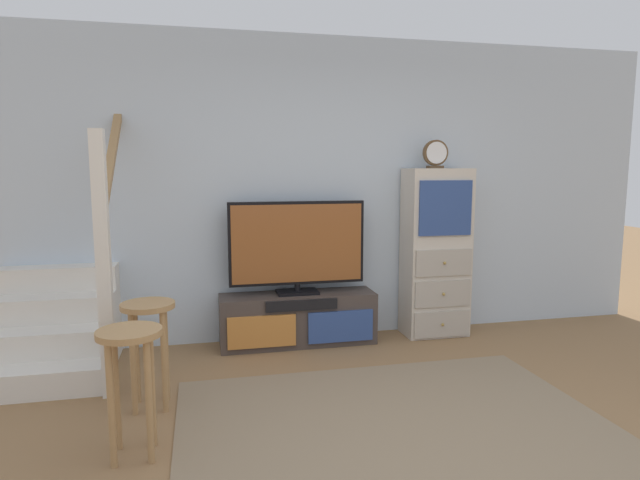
# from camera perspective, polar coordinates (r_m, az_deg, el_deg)

# --- Properties ---
(ground_plane) EXTENTS (20.00, 20.00, 0.00)m
(ground_plane) POSITION_cam_1_polar(r_m,az_deg,el_deg) (3.00, 12.11, -23.57)
(ground_plane) COLOR olive
(back_wall) EXTENTS (6.40, 0.12, 2.70)m
(back_wall) POSITION_cam_1_polar(r_m,az_deg,el_deg) (4.91, 0.48, 5.38)
(back_wall) COLOR silver
(back_wall) RESTS_ON ground_plane
(area_rug) EXTENTS (2.60, 1.80, 0.01)m
(area_rug) POSITION_cam_1_polar(r_m,az_deg,el_deg) (3.49, 7.78, -18.68)
(area_rug) COLOR #847056
(area_rug) RESTS_ON ground_plane
(media_console) EXTENTS (1.36, 0.38, 0.45)m
(media_console) POSITION_cam_1_polar(r_m,az_deg,el_deg) (4.77, -2.35, -8.41)
(media_console) COLOR #423833
(media_console) RESTS_ON ground_plane
(television) EXTENTS (1.19, 0.22, 0.81)m
(television) POSITION_cam_1_polar(r_m,az_deg,el_deg) (4.66, -2.45, -0.54)
(television) COLOR black
(television) RESTS_ON media_console
(side_cabinet) EXTENTS (0.58, 0.38, 1.54)m
(side_cabinet) POSITION_cam_1_polar(r_m,az_deg,el_deg) (5.05, 12.23, -1.35)
(side_cabinet) COLOR beige
(side_cabinet) RESTS_ON ground_plane
(desk_clock) EXTENTS (0.23, 0.08, 0.25)m
(desk_clock) POSITION_cam_1_polar(r_m,az_deg,el_deg) (4.96, 12.20, 8.93)
(desk_clock) COLOR #4C3823
(desk_clock) RESTS_ON side_cabinet
(staircase) EXTENTS (1.00, 1.36, 2.20)m
(staircase) POSITION_cam_1_polar(r_m,az_deg,el_deg) (4.81, -25.92, -7.29)
(staircase) COLOR silver
(staircase) RESTS_ON ground_plane
(bar_stool_near) EXTENTS (0.34, 0.34, 0.71)m
(bar_stool_near) POSITION_cam_1_polar(r_m,az_deg,el_deg) (3.08, -19.52, -12.21)
(bar_stool_near) COLOR #A37A4C
(bar_stool_near) RESTS_ON ground_plane
(bar_stool_far) EXTENTS (0.34, 0.34, 0.70)m
(bar_stool_far) POSITION_cam_1_polar(r_m,az_deg,el_deg) (3.65, -17.77, -9.09)
(bar_stool_far) COLOR #A37A4C
(bar_stool_far) RESTS_ON ground_plane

